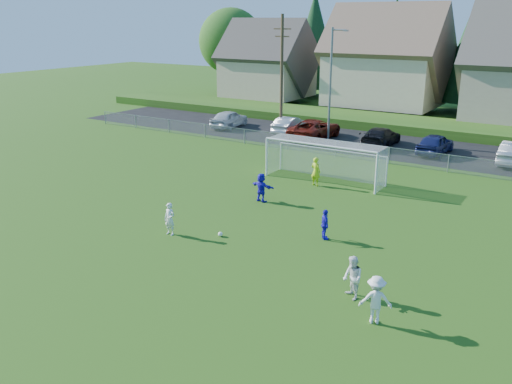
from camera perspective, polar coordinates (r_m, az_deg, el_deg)
ground at (r=21.62m, az=-11.60°, el=-9.05°), size 160.00×160.00×0.00m
asphalt_lot at (r=44.42m, az=13.67°, el=4.79°), size 60.00×60.00×0.00m
grass_embankment at (r=51.37m, az=16.50°, el=6.73°), size 70.00×6.00×0.80m
soccer_ball at (r=25.18m, az=-3.78°, el=-4.45°), size 0.22×0.22×0.22m
player_white_a at (r=25.42m, az=-9.07°, el=-2.83°), size 0.56×0.37×1.54m
player_white_b at (r=19.86m, az=10.13°, el=-8.88°), size 0.99×0.97×1.61m
player_white_c at (r=18.52m, az=12.49°, el=-11.02°), size 1.24×1.01×1.67m
player_blue_a at (r=24.80m, az=7.27°, el=-3.42°), size 0.81×0.86×1.43m
player_blue_b at (r=29.65m, az=0.57°, el=0.48°), size 1.54×0.70×1.60m
goalkeeper at (r=32.67m, az=6.31°, el=2.16°), size 0.71×0.53×1.75m
car_a at (r=50.49m, az=-2.86°, el=7.71°), size 2.35×4.83×1.59m
car_b at (r=47.88m, az=3.57°, el=7.06°), size 1.82×4.50×1.45m
car_c at (r=45.81m, az=6.20°, el=6.62°), size 2.79×5.93×1.64m
car_d at (r=44.02m, az=12.98°, el=5.70°), size 2.17×5.10×1.47m
car_e at (r=42.45m, az=18.34°, el=4.85°), size 2.03×4.57×1.53m
soccer_goal at (r=33.67m, az=7.39°, el=3.91°), size 7.42×1.90×2.50m
chainlink_fence at (r=39.23m, az=11.07°, el=4.21°), size 52.06×0.06×1.20m
streetlight at (r=43.86m, az=7.89°, el=11.38°), size 1.38×0.18×9.00m
utility_pole at (r=47.02m, az=2.72°, el=12.32°), size 1.60×0.26×10.00m
houses_row at (r=57.35m, az=21.27°, el=14.36°), size 53.90×11.45×13.27m
tree_row at (r=63.70m, az=21.60°, el=14.17°), size 65.98×12.36×13.80m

